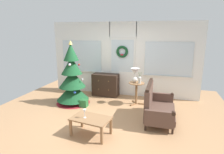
# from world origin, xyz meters

# --- Properties ---
(ground_plane) EXTENTS (6.76, 6.76, 0.00)m
(ground_plane) POSITION_xyz_m (0.00, 0.00, 0.00)
(ground_plane) COLOR #AD7F56
(back_wall_with_door) EXTENTS (5.20, 0.19, 2.55)m
(back_wall_with_door) POSITION_xyz_m (0.00, 2.08, 1.28)
(back_wall_with_door) COLOR white
(back_wall_with_door) RESTS_ON ground
(christmas_tree) EXTENTS (1.06, 1.06, 1.96)m
(christmas_tree) POSITION_xyz_m (-1.31, 0.81, 0.70)
(christmas_tree) COLOR #4C331E
(christmas_tree) RESTS_ON ground
(dresser_cabinet) EXTENTS (0.91, 0.46, 0.78)m
(dresser_cabinet) POSITION_xyz_m (-0.54, 1.79, 0.39)
(dresser_cabinet) COLOR black
(dresser_cabinet) RESTS_ON ground
(settee_sofa) EXTENTS (0.72, 1.39, 0.96)m
(settee_sofa) POSITION_xyz_m (1.29, 0.32, 0.38)
(settee_sofa) COLOR black
(settee_sofa) RESTS_ON ground
(side_table) EXTENTS (0.50, 0.48, 0.69)m
(side_table) POSITION_xyz_m (0.63, 1.27, 0.49)
(side_table) COLOR #8E6642
(side_table) RESTS_ON ground
(table_lamp) EXTENTS (0.28, 0.28, 0.44)m
(table_lamp) POSITION_xyz_m (0.57, 1.31, 0.98)
(table_lamp) COLOR silver
(table_lamp) RESTS_ON side_table
(flower_vase) EXTENTS (0.11, 0.10, 0.35)m
(flower_vase) POSITION_xyz_m (0.73, 1.21, 0.81)
(flower_vase) COLOR beige
(flower_vase) RESTS_ON side_table
(coffee_table) EXTENTS (0.91, 0.64, 0.40)m
(coffee_table) POSITION_xyz_m (-0.04, -0.83, 0.34)
(coffee_table) COLOR #8E6642
(coffee_table) RESTS_ON ground
(wine_glass) EXTENTS (0.08, 0.08, 0.20)m
(wine_glass) POSITION_xyz_m (-0.16, -0.86, 0.54)
(wine_glass) COLOR silver
(wine_glass) RESTS_ON coffee_table
(gift_box) EXTENTS (0.23, 0.20, 0.23)m
(gift_box) POSITION_xyz_m (-0.86, 0.61, 0.11)
(gift_box) COLOR #266633
(gift_box) RESTS_ON ground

